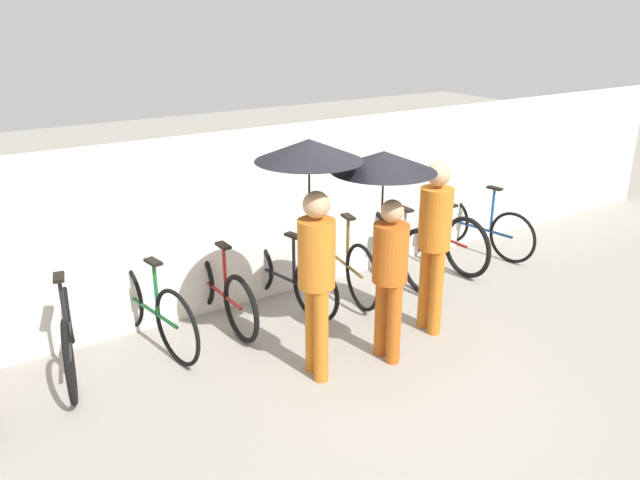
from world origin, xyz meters
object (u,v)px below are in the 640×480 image
(parked_bicycle_3, at_px, (218,290))
(parked_bicycle_4, at_px, (283,275))
(pedestrian_center, at_px, (386,202))
(pedestrian_trailing, at_px, (434,234))
(parked_bicycle_2, at_px, (149,307))
(parked_bicycle_1, at_px, (68,330))
(parked_bicycle_7, at_px, (437,234))
(pedestrian_leading, at_px, (312,202))
(parked_bicycle_5, at_px, (340,258))
(parked_bicycle_8, at_px, (479,226))
(parked_bicycle_6, at_px, (394,247))

(parked_bicycle_3, height_order, parked_bicycle_4, parked_bicycle_4)
(pedestrian_center, relative_size, pedestrian_trailing, 1.11)
(parked_bicycle_2, xyz_separation_m, pedestrian_trailing, (2.47, -1.29, 0.65))
(parked_bicycle_3, relative_size, parked_bicycle_4, 1.00)
(parked_bicycle_1, xyz_separation_m, parked_bicycle_7, (4.52, 0.02, 0.01))
(parked_bicycle_4, xyz_separation_m, pedestrian_leading, (-0.45, -1.31, 1.25))
(parked_bicycle_5, xyz_separation_m, pedestrian_center, (-0.51, -1.41, 1.12))
(parked_bicycle_2, xyz_separation_m, parked_bicycle_3, (0.76, 0.05, -0.03))
(pedestrian_trailing, bearing_deg, parked_bicycle_1, 164.02)
(parked_bicycle_2, bearing_deg, parked_bicycle_7, -99.82)
(pedestrian_trailing, bearing_deg, pedestrian_leading, -174.65)
(parked_bicycle_8, relative_size, pedestrian_leading, 0.79)
(parked_bicycle_8, xyz_separation_m, pedestrian_leading, (-3.47, -1.28, 1.24))
(pedestrian_leading, height_order, pedestrian_center, pedestrian_leading)
(parked_bicycle_3, distance_m, pedestrian_leading, 1.85)
(parked_bicycle_2, xyz_separation_m, parked_bicycle_7, (3.77, -0.01, 0.00))
(parked_bicycle_1, bearing_deg, parked_bicycle_8, -77.71)
(parked_bicycle_3, height_order, pedestrian_leading, pedestrian_leading)
(parked_bicycle_4, distance_m, parked_bicycle_5, 0.76)
(parked_bicycle_2, bearing_deg, pedestrian_leading, -150.25)
(parked_bicycle_8, height_order, pedestrian_leading, pedestrian_leading)
(pedestrian_leading, relative_size, pedestrian_center, 1.08)
(parked_bicycle_4, xyz_separation_m, parked_bicycle_7, (2.26, -0.03, 0.04))
(parked_bicycle_3, bearing_deg, pedestrian_center, -146.42)
(parked_bicycle_4, relative_size, pedestrian_trailing, 0.95)
(pedestrian_leading, bearing_deg, parked_bicycle_6, 40.11)
(parked_bicycle_4, height_order, pedestrian_center, pedestrian_center)
(parked_bicycle_3, distance_m, pedestrian_center, 2.10)
(parked_bicycle_7, relative_size, pedestrian_center, 0.91)
(parked_bicycle_7, relative_size, pedestrian_leading, 0.84)
(pedestrian_center, distance_m, pedestrian_trailing, 0.86)
(parked_bicycle_1, height_order, parked_bicycle_3, parked_bicycle_1)
(parked_bicycle_8, bearing_deg, parked_bicycle_1, 81.55)
(parked_bicycle_2, bearing_deg, parked_bicycle_8, -99.85)
(parked_bicycle_3, distance_m, pedestrian_trailing, 2.28)
(parked_bicycle_3, xyz_separation_m, parked_bicycle_6, (2.26, -0.11, 0.03))
(parked_bicycle_1, bearing_deg, parked_bicycle_5, -77.16)
(parked_bicycle_1, xyz_separation_m, parked_bicycle_5, (3.02, 0.04, 0.01))
(parked_bicycle_1, xyz_separation_m, parked_bicycle_2, (0.75, 0.03, 0.01))
(parked_bicycle_4, distance_m, parked_bicycle_6, 1.51)
(pedestrian_trailing, bearing_deg, parked_bicycle_6, 71.29)
(parked_bicycle_1, bearing_deg, parked_bicycle_4, -76.57)
(parked_bicycle_3, xyz_separation_m, parked_bicycle_4, (0.75, -0.02, -0.01))
(parked_bicycle_6, xyz_separation_m, parked_bicycle_8, (1.51, 0.05, -0.04))
(parked_bicycle_1, bearing_deg, pedestrian_leading, -112.72)
(pedestrian_trailing, bearing_deg, parked_bicycle_5, 104.36)
(parked_bicycle_2, bearing_deg, parked_bicycle_3, -95.92)
(parked_bicycle_5, bearing_deg, pedestrian_center, 169.44)
(parked_bicycle_7, xyz_separation_m, parked_bicycle_8, (0.75, -0.00, -0.03))
(parked_bicycle_1, xyz_separation_m, parked_bicycle_3, (1.51, 0.08, -0.02))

